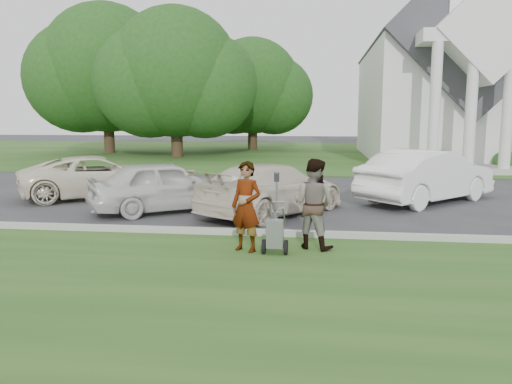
% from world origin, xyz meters
% --- Properties ---
extents(ground, '(120.00, 120.00, 0.00)m').
position_xyz_m(ground, '(0.00, 0.00, 0.00)').
color(ground, '#333335').
rests_on(ground, ground).
extents(grass_strip, '(80.00, 7.00, 0.01)m').
position_xyz_m(grass_strip, '(0.00, -3.00, 0.01)').
color(grass_strip, '#254C1A').
rests_on(grass_strip, ground).
extents(church_lawn, '(80.00, 30.00, 0.01)m').
position_xyz_m(church_lawn, '(0.00, 27.00, 0.01)').
color(church_lawn, '#254C1A').
rests_on(church_lawn, ground).
extents(curb, '(80.00, 0.18, 0.15)m').
position_xyz_m(curb, '(0.00, 0.55, 0.07)').
color(curb, '#9E9E93').
rests_on(curb, ground).
extents(church, '(9.19, 19.00, 24.10)m').
position_xyz_m(church, '(9.00, 23.11, 5.94)').
color(church, white).
rests_on(church, ground).
extents(tree_left, '(10.63, 8.40, 9.71)m').
position_xyz_m(tree_left, '(-8.01, 21.99, 5.11)').
color(tree_left, '#332316').
rests_on(tree_left, ground).
extents(tree_far, '(11.64, 9.20, 10.73)m').
position_xyz_m(tree_far, '(-14.01, 24.99, 5.69)').
color(tree_far, '#332316').
rests_on(tree_far, ground).
extents(tree_back, '(9.61, 7.60, 8.89)m').
position_xyz_m(tree_back, '(-4.01, 29.99, 4.73)').
color(tree_back, '#332316').
rests_on(tree_back, ground).
extents(striping_cart, '(0.50, 0.98, 0.91)m').
position_xyz_m(striping_cart, '(0.54, -0.90, 0.39)').
color(striping_cart, black).
rests_on(striping_cart, ground).
extents(person_left, '(0.77, 0.66, 1.78)m').
position_xyz_m(person_left, '(-0.04, -0.76, 0.89)').
color(person_left, '#999999').
rests_on(person_left, ground).
extents(person_right, '(1.08, 0.98, 1.81)m').
position_xyz_m(person_right, '(1.26, -0.36, 0.91)').
color(person_right, '#999999').
rests_on(person_right, ground).
extents(parking_meter_near, '(0.11, 0.10, 1.50)m').
position_xyz_m(parking_meter_near, '(0.47, 0.18, 0.94)').
color(parking_meter_near, gray).
rests_on(parking_meter_near, ground).
extents(car_a, '(5.38, 4.64, 1.37)m').
position_xyz_m(car_a, '(-5.90, 5.38, 0.69)').
color(car_a, '#EAE3C7').
rests_on(car_a, ground).
extents(car_b, '(4.46, 3.77, 1.44)m').
position_xyz_m(car_b, '(-2.90, 3.19, 0.72)').
color(car_b, silver).
rests_on(car_b, ground).
extents(car_c, '(4.35, 5.06, 1.39)m').
position_xyz_m(car_c, '(0.10, 3.16, 0.70)').
color(car_c, beige).
rests_on(car_c, ground).
extents(car_d, '(4.79, 4.75, 1.65)m').
position_xyz_m(car_d, '(4.70, 5.67, 0.82)').
color(car_d, white).
rests_on(car_d, ground).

